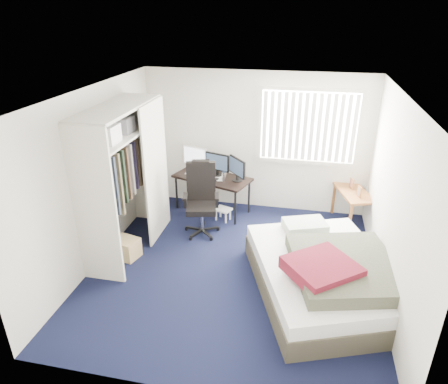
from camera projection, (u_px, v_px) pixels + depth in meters
name	position (u px, v px, depth m)	size (l,w,h in m)	color
ground	(233.00, 269.00, 5.78)	(4.20, 4.20, 0.00)	black
room_shell	(234.00, 172.00, 5.15)	(4.20, 4.20, 4.20)	silver
window_assembly	(308.00, 127.00, 6.75)	(1.72, 0.09, 1.32)	white
closet	(124.00, 166.00, 5.76)	(0.64, 1.84, 2.22)	beige
desk	(213.00, 174.00, 7.17)	(1.50, 1.04, 1.13)	black
office_chair	(201.00, 206.00, 6.58)	(0.69, 0.69, 1.21)	black
footstool	(223.00, 211.00, 7.04)	(0.33, 0.30, 0.22)	white
nightstand	(354.00, 195.00, 6.77)	(0.68, 0.98, 0.79)	brown
bed	(326.00, 274.00, 5.17)	(2.30, 2.62, 0.71)	#3E392C
pine_box	(125.00, 248.00, 6.01)	(0.40, 0.30, 0.30)	tan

